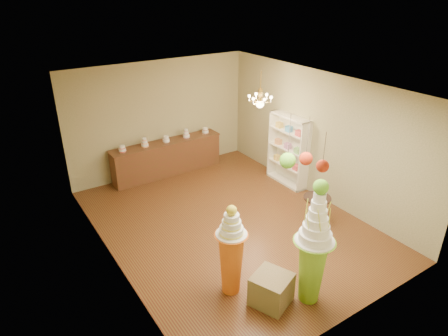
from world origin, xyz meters
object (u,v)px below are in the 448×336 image
pedestal_green (313,255)px  pedestal_orange (231,256)px  sideboard (167,157)px  round_table (316,208)px

pedestal_green → pedestal_orange: (-0.96, 0.87, -0.17)m
pedestal_orange → sideboard: size_ratio=0.55×
sideboard → pedestal_orange: bearing=-103.4°
pedestal_green → pedestal_orange: pedestal_green is taller
sideboard → round_table: (1.45, -4.09, -0.01)m
round_table → pedestal_green: bearing=-137.6°
pedestal_green → sideboard: pedestal_green is taller
pedestal_orange → round_table: bearing=13.2°
pedestal_orange → round_table: 2.65m
pedestal_green → pedestal_orange: 1.31m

